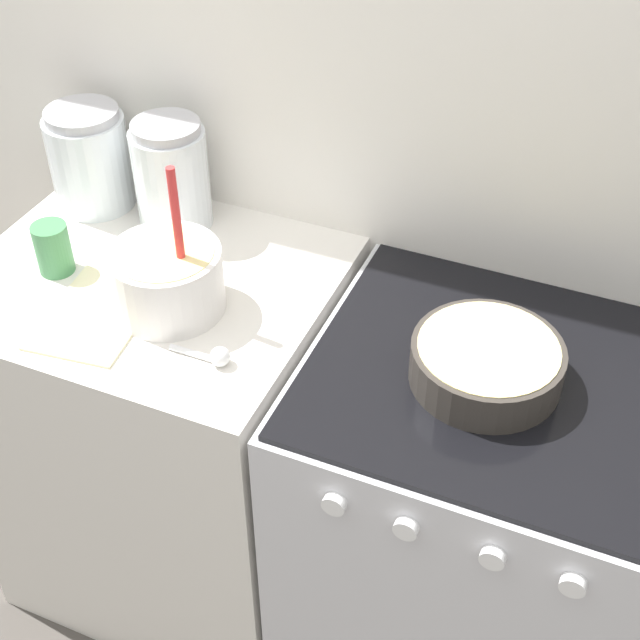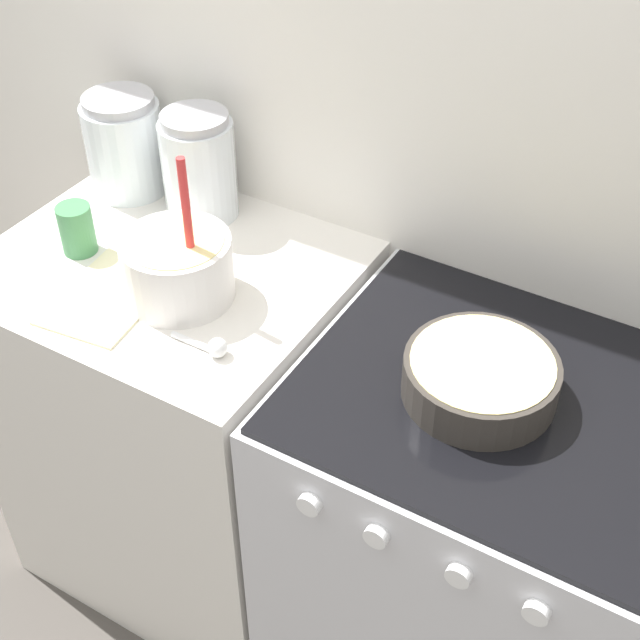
# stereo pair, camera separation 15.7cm
# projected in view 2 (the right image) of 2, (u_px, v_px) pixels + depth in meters

# --- Properties ---
(wall_back) EXTENTS (4.43, 0.05, 2.40)m
(wall_back) POSITION_uv_depth(u_px,v_px,m) (404.00, 117.00, 1.68)
(wall_back) COLOR white
(wall_back) RESTS_ON ground_plane
(countertop_cabinet) EXTENTS (0.72, 0.60, 0.93)m
(countertop_cabinet) POSITION_uv_depth(u_px,v_px,m) (185.00, 423.00, 2.08)
(countertop_cabinet) COLOR silver
(countertop_cabinet) RESTS_ON ground_plane
(stove) EXTENTS (0.69, 0.62, 0.93)m
(stove) POSITION_uv_depth(u_px,v_px,m) (470.00, 556.00, 1.80)
(stove) COLOR silver
(stove) RESTS_ON ground_plane
(mixing_bowl) EXTENTS (0.21, 0.21, 0.31)m
(mixing_bowl) POSITION_uv_depth(u_px,v_px,m) (178.00, 264.00, 1.66)
(mixing_bowl) COLOR white
(mixing_bowl) RESTS_ON countertop_cabinet
(baking_pan) EXTENTS (0.26, 0.26, 0.08)m
(baking_pan) POSITION_uv_depth(u_px,v_px,m) (480.00, 377.00, 1.48)
(baking_pan) COLOR #38332D
(baking_pan) RESTS_ON stove
(storage_jar_left) EXTENTS (0.17, 0.17, 0.22)m
(storage_jar_left) POSITION_uv_depth(u_px,v_px,m) (126.00, 150.00, 1.94)
(storage_jar_left) COLOR silver
(storage_jar_left) RESTS_ON countertop_cabinet
(storage_jar_middle) EXTENTS (0.15, 0.15, 0.23)m
(storage_jar_middle) POSITION_uv_depth(u_px,v_px,m) (200.00, 173.00, 1.86)
(storage_jar_middle) COLOR silver
(storage_jar_middle) RESTS_ON countertop_cabinet
(tin_can) EXTENTS (0.07, 0.07, 0.10)m
(tin_can) POSITION_uv_depth(u_px,v_px,m) (77.00, 229.00, 1.79)
(tin_can) COLOR #3F7F4C
(tin_can) RESTS_ON countertop_cabinet
(recipe_page) EXTENTS (0.21, 0.29, 0.01)m
(recipe_page) POSITION_uv_depth(u_px,v_px,m) (112.00, 293.00, 1.71)
(recipe_page) COLOR beige
(recipe_page) RESTS_ON countertop_cabinet
(measuring_spoon) EXTENTS (0.12, 0.04, 0.04)m
(measuring_spoon) POSITION_uv_depth(u_px,v_px,m) (212.00, 346.00, 1.57)
(measuring_spoon) COLOR white
(measuring_spoon) RESTS_ON countertop_cabinet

